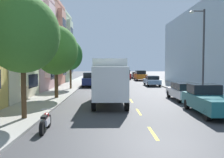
{
  "coord_description": "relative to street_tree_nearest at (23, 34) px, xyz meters",
  "views": [
    {
      "loc": [
        -1.97,
        -8.8,
        2.95
      ],
      "look_at": [
        -1.43,
        21.24,
        1.3
      ],
      "focal_mm": 40.63,
      "sensor_mm": 36.0,
      "label": 1
    }
  ],
  "objects": [
    {
      "name": "townhouse_fifth_sage",
      "position": [
        -8.25,
        31.05,
        1.16
      ],
      "size": [
        12.71,
        7.56,
        11.84
      ],
      "color": "#99AD8E",
      "rests_on": "ground_plane"
    },
    {
      "name": "parked_sedan_champagne",
      "position": [
        1.98,
        29.51,
        -3.81
      ],
      "size": [
        1.92,
        4.55,
        1.43
      ],
      "color": "tan",
      "rests_on": "ground_plane"
    },
    {
      "name": "sidewalk_right",
      "position": [
        13.5,
        23.4,
        -4.49
      ],
      "size": [
        3.2,
        120.0,
        0.14
      ],
      "primitive_type": "cube",
      "color": "#99968E",
      "rests_on": "ground_plane"
    },
    {
      "name": "parked_wagon_white",
      "position": [
        10.78,
        7.52,
        -3.75
      ],
      "size": [
        1.84,
        4.71,
        1.5
      ],
      "color": "silver",
      "rests_on": "ground_plane"
    },
    {
      "name": "parked_suv_navy",
      "position": [
        2.03,
        21.52,
        -3.57
      ],
      "size": [
        2.07,
        4.85,
        1.93
      ],
      "color": "navy",
      "rests_on": "ground_plane"
    },
    {
      "name": "parked_suv_silver",
      "position": [
        2.12,
        41.27,
        -3.57
      ],
      "size": [
        1.99,
        4.82,
        1.93
      ],
      "color": "#B2B5BA",
      "rests_on": "ground_plane"
    },
    {
      "name": "street_lamp",
      "position": [
        12.36,
        7.78,
        -0.14
      ],
      "size": [
        1.35,
        0.28,
        7.45
      ],
      "color": "#38383D",
      "rests_on": "sidewalk_right"
    },
    {
      "name": "moving_red_sedan",
      "position": [
        8.2,
        39.22,
        -3.57
      ],
      "size": [
        1.95,
        4.8,
        1.93
      ],
      "color": "#AD1E1E",
      "rests_on": "ground_plane"
    },
    {
      "name": "street_tree_third",
      "position": [
        0.0,
        17.08,
        -0.42
      ],
      "size": [
        2.89,
        2.89,
        5.8
      ],
      "color": "#47331E",
      "rests_on": "sidewalk_left"
    },
    {
      "name": "parked_pickup_teal",
      "position": [
        10.61,
        1.69,
        -3.73
      ],
      "size": [
        2.1,
        5.34,
        1.73
      ],
      "color": "#195B60",
      "rests_on": "ground_plane"
    },
    {
      "name": "parked_sedan_charcoal",
      "position": [
        10.66,
        42.37,
        -3.81
      ],
      "size": [
        1.83,
        4.51,
        1.43
      ],
      "color": "#333338",
      "rests_on": "ground_plane"
    },
    {
      "name": "parked_wagon_forest",
      "position": [
        2.03,
        48.39,
        -3.75
      ],
      "size": [
        1.91,
        4.73,
        1.5
      ],
      "color": "#194C28",
      "rests_on": "ground_plane"
    },
    {
      "name": "street_tree_nearest",
      "position": [
        0.0,
        0.0,
        0.0
      ],
      "size": [
        3.88,
        3.88,
        6.45
      ],
      "color": "#47331E",
      "rests_on": "sidewalk_left"
    },
    {
      "name": "sidewalk_left",
      "position": [
        -0.7,
        23.4,
        -4.49
      ],
      "size": [
        3.2,
        120.0,
        0.14
      ],
      "primitive_type": "cube",
      "color": "#99968E",
      "rests_on": "ground_plane"
    },
    {
      "name": "townhouse_fourth_terracotta",
      "position": [
        -8.03,
        23.28,
        1.24
      ],
      "size": [
        12.27,
        7.56,
        11.99
      ],
      "color": "#B27560",
      "rests_on": "ground_plane"
    },
    {
      "name": "delivery_box_truck",
      "position": [
        4.6,
        6.16,
        -2.62
      ],
      "size": [
        2.42,
        8.11,
        3.42
      ],
      "color": "white",
      "rests_on": "ground_plane"
    },
    {
      "name": "ground_plane",
      "position": [
        6.4,
        25.4,
        -4.56
      ],
      "size": [
        160.0,
        160.0,
        0.0
      ],
      "primitive_type": "plane",
      "color": "#38383A"
    },
    {
      "name": "street_tree_second",
      "position": [
        0.0,
        8.54,
        -0.33
      ],
      "size": [
        3.78,
        3.78,
        6.21
      ],
      "color": "#47331E",
      "rests_on": "sidewalk_left"
    },
    {
      "name": "parked_sedan_sky",
      "position": [
        10.77,
        22.44,
        -3.81
      ],
      "size": [
        1.85,
        4.52,
        1.43
      ],
      "color": "#7A9EC6",
      "rests_on": "ground_plane"
    },
    {
      "name": "parked_suv_orange",
      "position": [
        10.79,
        35.33,
        -3.57
      ],
      "size": [
        2.03,
        4.83,
        1.93
      ],
      "color": "orange",
      "rests_on": "ground_plane"
    },
    {
      "name": "parked_motorcycle",
      "position": [
        1.65,
        -2.13,
        -4.15
      ],
      "size": [
        0.62,
        2.05,
        0.9
      ],
      "color": "black",
      "rests_on": "ground_plane"
    },
    {
      "name": "lane_centerline_dashes",
      "position": [
        6.4,
        19.9,
        -4.55
      ],
      "size": [
        0.14,
        47.2,
        0.01
      ],
      "color": "yellow",
      "rests_on": "ground_plane"
    }
  ]
}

